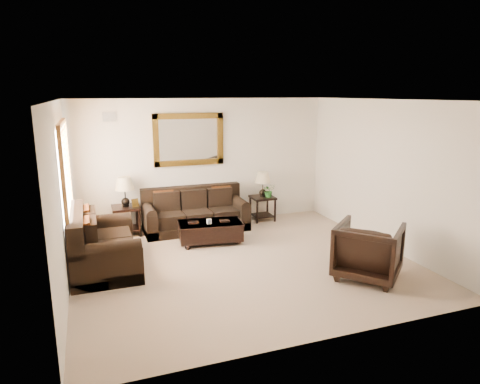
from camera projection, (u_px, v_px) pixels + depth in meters
name	position (u px, v px, depth m)	size (l,w,h in m)	color
room	(244.00, 185.00, 6.94)	(5.51, 5.01, 2.71)	gray
window	(66.00, 173.00, 6.83)	(0.07, 1.96, 1.66)	white
mirror	(189.00, 140.00, 8.98)	(1.50, 0.06, 1.10)	#48300E
air_vent	(109.00, 117.00, 8.36)	(0.25, 0.02, 0.18)	#999999
sofa	(195.00, 214.00, 8.97)	(2.14, 0.92, 0.87)	black
loveseat	(100.00, 247.00, 6.93)	(1.04, 1.75, 0.99)	black
end_table_left	(125.00, 197.00, 8.51)	(0.54, 0.54, 1.19)	black
end_table_right	(263.00, 189.00, 9.53)	(0.50, 0.50, 1.10)	black
coffee_table	(210.00, 230.00, 8.16)	(1.27, 0.79, 0.51)	black
armchair	(368.00, 248.00, 6.57)	(0.93, 0.87, 0.96)	black
potted_plant	(269.00, 192.00, 9.49)	(0.27, 0.30, 0.23)	#255E20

